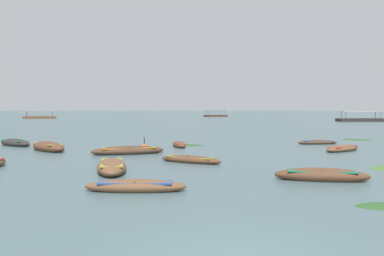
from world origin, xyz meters
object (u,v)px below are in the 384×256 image
object	(u,v)px
rowboat_2	(15,143)
ferry_1	(40,117)
rowboat_3	(190,160)
rowboat_5	(112,167)
ferry_0	(215,116)
rowboat_8	(48,147)
rowboat_7	(322,175)
rowboat_4	(128,151)
rowboat_11	(342,149)
rowboat_10	(136,186)
rowboat_6	(179,145)
mooring_buoy	(144,147)
rowboat_9	(318,142)
ferry_2	(361,120)

from	to	relation	value
rowboat_2	ferry_1	xyz separation A→B (m)	(-20.70, 98.37, 0.24)
rowboat_3	rowboat_5	xyz separation A→B (m)	(-3.79, -2.57, 0.06)
ferry_0	ferry_1	distance (m)	64.25
rowboat_8	rowboat_7	bearing A→B (deg)	-45.95
rowboat_4	ferry_0	distance (m)	134.85
rowboat_11	rowboat_10	bearing A→B (deg)	-138.12
rowboat_4	rowboat_6	world-z (taller)	rowboat_4
rowboat_6	mooring_buoy	size ratio (longest dim) A/B	3.45
rowboat_5	rowboat_7	distance (m)	8.79
rowboat_2	rowboat_7	world-z (taller)	rowboat_2
rowboat_5	rowboat_7	world-z (taller)	rowboat_5
rowboat_3	rowboat_8	bearing A→B (deg)	139.48
rowboat_8	rowboat_10	bearing A→B (deg)	-68.08
rowboat_8	mooring_buoy	world-z (taller)	mooring_buoy
rowboat_4	mooring_buoy	distance (m)	3.69
rowboat_3	rowboat_4	xyz separation A→B (m)	(-3.27, 4.55, 0.05)
rowboat_7	rowboat_9	distance (m)	17.48
rowboat_6	ferry_2	size ratio (longest dim) A/B	0.29
rowboat_10	ferry_1	distance (m)	120.79
rowboat_11	mooring_buoy	size ratio (longest dim) A/B	3.89
ferry_1	rowboat_10	bearing A→B (deg)	-75.72
rowboat_3	rowboat_10	size ratio (longest dim) A/B	0.95
ferry_0	rowboat_9	bearing A→B (deg)	-96.73
rowboat_6	rowboat_10	bearing A→B (deg)	-100.36
rowboat_2	rowboat_10	world-z (taller)	rowboat_2
rowboat_4	ferry_1	bearing A→B (deg)	105.51
rowboat_4	ferry_1	world-z (taller)	ferry_1
rowboat_7	ferry_2	size ratio (longest dim) A/B	0.34
rowboat_8	rowboat_9	world-z (taller)	rowboat_8
rowboat_7	ferry_0	world-z (taller)	ferry_0
rowboat_2	ferry_0	world-z (taller)	ferry_0
ferry_2	rowboat_5	bearing A→B (deg)	-125.74
rowboat_3	rowboat_8	xyz separation A→B (m)	(-8.54, 7.30, 0.09)
rowboat_3	rowboat_11	world-z (taller)	rowboat_11
rowboat_6	rowboat_7	bearing A→B (deg)	-75.06
ferry_1	mooring_buoy	size ratio (longest dim) A/B	10.99
ferry_2	rowboat_8	bearing A→B (deg)	-132.43
ferry_0	ferry_2	xyz separation A→B (m)	(21.09, -67.86, -0.00)
rowboat_3	rowboat_11	xyz separation A→B (m)	(10.55, 4.68, 0.01)
rowboat_3	rowboat_7	world-z (taller)	rowboat_7
rowboat_7	rowboat_10	size ratio (longest dim) A/B	1.06
rowboat_2	rowboat_10	bearing A→B (deg)	-64.05
rowboat_7	ferry_2	xyz separation A→B (m)	(42.91, 74.29, 0.26)
rowboat_2	rowboat_5	xyz separation A→B (m)	(8.01, -14.05, -0.00)
rowboat_8	rowboat_11	world-z (taller)	rowboat_8
rowboat_10	rowboat_5	bearing A→B (deg)	103.15
rowboat_6	ferry_0	xyz separation A→B (m)	(25.84, 127.04, 0.30)
rowboat_3	mooring_buoy	xyz separation A→B (m)	(-2.25, 8.09, -0.04)
rowboat_9	rowboat_6	bearing A→B (deg)	-175.07
rowboat_3	mooring_buoy	bearing A→B (deg)	105.56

